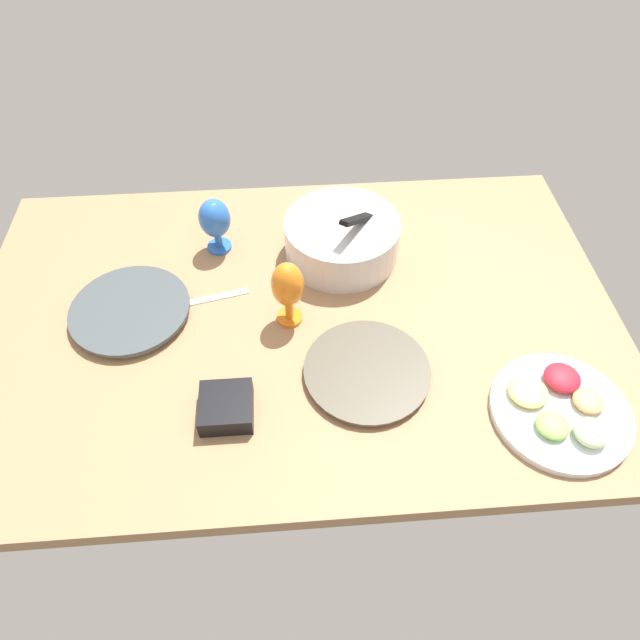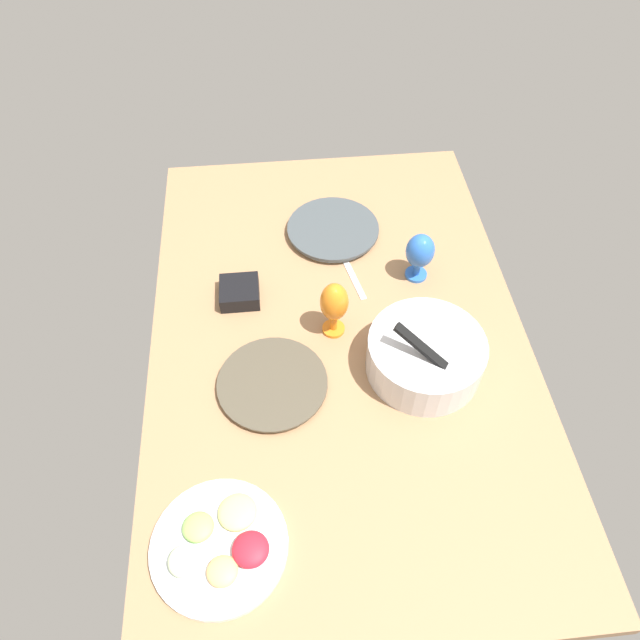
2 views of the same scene
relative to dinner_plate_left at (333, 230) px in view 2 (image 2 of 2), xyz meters
The scene contains 9 objects.
ground_plane 40.84cm from the dinner_plate_left, ahead, with size 160.00×104.00×4.00cm, color #99704C.
dinner_plate_left is the anchor object (origin of this frame).
dinner_plate_right 60.12cm from the dinner_plate_left, 21.59° to the right, with size 28.78×28.78×1.94cm.
mixing_bowl 57.15cm from the dinner_plate_left, 18.32° to the left, with size 30.39×30.39×18.63cm.
fruit_platter 102.31cm from the dinner_plate_left, 20.20° to the right, with size 29.91×29.91×5.34cm.
hurricane_glass_orange 40.56cm from the dinner_plate_left, ahead, with size 7.71×7.71×18.22cm.
hurricane_glass_blue 32.07cm from the dinner_plate_left, 47.54° to the left, with size 8.39×8.39×15.88cm.
square_bowl_black 38.88cm from the dinner_plate_left, 50.66° to the right, with size 11.27×11.27×4.87cm.
fork_by_left_plate 20.50cm from the dinner_plate_left, 11.13° to the left, with size 18.00×1.80×0.60cm, color silver.
Camera 2 is at (98.24, -15.00, 130.71)cm, focal length 33.04 mm.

